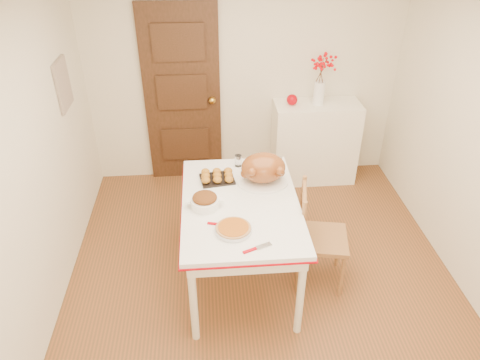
{
  "coord_description": "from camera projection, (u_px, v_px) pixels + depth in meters",
  "views": [
    {
      "loc": [
        -0.44,
        -2.83,
        2.99
      ],
      "look_at": [
        -0.19,
        0.19,
        1.03
      ],
      "focal_mm": 33.71,
      "sensor_mm": 36.0,
      "label": 1
    }
  ],
  "objects": [
    {
      "name": "rolls_tray",
      "position": [
        217.0,
        176.0,
        3.93
      ],
      "size": [
        0.32,
        0.27,
        0.08
      ],
      "primitive_type": null,
      "rotation": [
        0.0,
        0.0,
        0.16
      ],
      "color": "#A4631C",
      "rests_on": "kitchen_table"
    },
    {
      "name": "photo_board",
      "position": [
        63.0,
        84.0,
        4.09
      ],
      "size": [
        0.03,
        0.35,
        0.45
      ],
      "primitive_type": "cube",
      "color": "#B3A58C",
      "rests_on": "ground"
    },
    {
      "name": "floor",
      "position": [
        263.0,
        287.0,
        4.02
      ],
      "size": [
        3.5,
        4.0,
        0.0
      ],
      "primitive_type": "cube",
      "color": "brown",
      "rests_on": "ground"
    },
    {
      "name": "turkey_platter",
      "position": [
        263.0,
        169.0,
        3.83
      ],
      "size": [
        0.45,
        0.37,
        0.28
      ],
      "primitive_type": null,
      "rotation": [
        0.0,
        0.0,
        -0.03
      ],
      "color": "#94501F",
      "rests_on": "kitchen_table"
    },
    {
      "name": "drinking_glass",
      "position": [
        238.0,
        161.0,
        4.12
      ],
      "size": [
        0.06,
        0.06,
        0.11
      ],
      "primitive_type": "cylinder",
      "rotation": [
        0.0,
        0.0,
        0.01
      ],
      "color": "white",
      "rests_on": "kitchen_table"
    },
    {
      "name": "wall_left",
      "position": [
        26.0,
        178.0,
        3.22
      ],
      "size": [
        0.0,
        4.0,
        2.5
      ],
      "primitive_type": "cube",
      "color": "beige",
      "rests_on": "ground"
    },
    {
      "name": "kitchen_table",
      "position": [
        240.0,
        242.0,
        3.9
      ],
      "size": [
        0.97,
        1.42,
        0.85
      ],
      "primitive_type": null,
      "color": "white",
      "rests_on": "floor"
    },
    {
      "name": "chair_oak",
      "position": [
        322.0,
        237.0,
        3.86
      ],
      "size": [
        0.5,
        0.5,
        0.97
      ],
      "primitive_type": null,
      "rotation": [
        0.0,
        0.0,
        1.38
      ],
      "color": "#925B39",
      "rests_on": "floor"
    },
    {
      "name": "pie_server",
      "position": [
        257.0,
        248.0,
        3.19
      ],
      "size": [
        0.23,
        0.14,
        0.01
      ],
      "primitive_type": null,
      "rotation": [
        0.0,
        0.0,
        0.39
      ],
      "color": "silver",
      "rests_on": "kitchen_table"
    },
    {
      "name": "wall_back",
      "position": [
        244.0,
        75.0,
        5.02
      ],
      "size": [
        3.5,
        0.0,
        2.5
      ],
      "primitive_type": "cube",
      "color": "beige",
      "rests_on": "ground"
    },
    {
      "name": "stuffing_dish",
      "position": [
        205.0,
        201.0,
        3.59
      ],
      "size": [
        0.32,
        0.26,
        0.11
      ],
      "primitive_type": null,
      "rotation": [
        0.0,
        0.0,
        -0.11
      ],
      "color": "#5F3110",
      "rests_on": "kitchen_table"
    },
    {
      "name": "shaker_pair",
      "position": [
        277.0,
        162.0,
        4.12
      ],
      "size": [
        0.1,
        0.06,
        0.09
      ],
      "primitive_type": null,
      "rotation": [
        0.0,
        0.0,
        -0.28
      ],
      "color": "white",
      "rests_on": "kitchen_table"
    },
    {
      "name": "pumpkin_pie",
      "position": [
        233.0,
        228.0,
        3.34
      ],
      "size": [
        0.28,
        0.28,
        0.06
      ],
      "primitive_type": "cylinder",
      "rotation": [
        0.0,
        0.0,
        0.05
      ],
      "color": "#994A10",
      "rests_on": "kitchen_table"
    },
    {
      "name": "berry_vase",
      "position": [
        320.0,
        81.0,
        4.89
      ],
      "size": [
        0.28,
        0.28,
        0.54
      ],
      "primitive_type": null,
      "color": "white",
      "rests_on": "sideboard"
    },
    {
      "name": "apple",
      "position": [
        292.0,
        100.0,
        4.99
      ],
      "size": [
        0.12,
        0.12,
        0.12
      ],
      "primitive_type": "sphere",
      "color": "#A60009",
      "rests_on": "sideboard"
    },
    {
      "name": "door_back",
      "position": [
        182.0,
        97.0,
        5.06
      ],
      "size": [
        0.85,
        0.06,
        2.06
      ],
      "primitive_type": "cube",
      "color": "black",
      "rests_on": "ground"
    },
    {
      "name": "carving_knife",
      "position": [
        224.0,
        225.0,
        3.41
      ],
      "size": [
        0.26,
        0.12,
        0.01
      ],
      "primitive_type": null,
      "rotation": [
        0.0,
        0.0,
        -0.25
      ],
      "color": "silver",
      "rests_on": "kitchen_table"
    },
    {
      "name": "sideboard",
      "position": [
        314.0,
        142.0,
        5.31
      ],
      "size": [
        0.97,
        0.43,
        0.97
      ],
      "primitive_type": "cube",
      "color": "white",
      "rests_on": "floor"
    }
  ]
}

